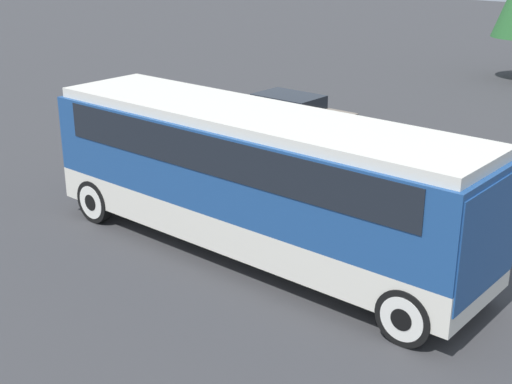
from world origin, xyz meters
name	(u,v)px	position (x,y,z in m)	size (l,w,h in m)	color
ground_plane	(256,253)	(0.00, 0.00, 0.00)	(120.00, 120.00, 0.00)	#38383A
tour_bus	(259,171)	(0.10, 0.00, 1.95)	(10.48, 2.63, 3.23)	silver
parked_car_near	(369,168)	(-0.26, 5.11, 0.66)	(4.35, 1.92, 1.30)	#2D5638
parked_car_mid	(291,113)	(-5.57, 8.51, 0.68)	(4.38, 1.81, 1.33)	#7A6B5B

